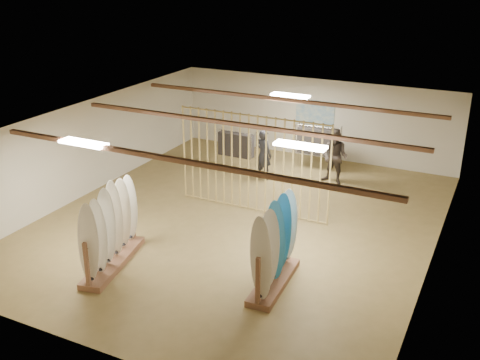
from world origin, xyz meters
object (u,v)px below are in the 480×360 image
at_px(clothing_rack_a, 236,144).
at_px(clothing_rack_b, 318,141).
at_px(shopper_a, 264,151).
at_px(rack_left, 111,239).
at_px(rack_right, 274,258).
at_px(shopper_b, 335,153).

relative_size(clothing_rack_a, clothing_rack_b, 0.90).
relative_size(clothing_rack_b, shopper_a, 0.83).
distance_m(clothing_rack_a, clothing_rack_b, 2.72).
xyz_separation_m(rack_left, rack_right, (3.69, 0.84, 0.01)).
relative_size(rack_right, shopper_a, 1.14).
xyz_separation_m(clothing_rack_a, shopper_b, (3.29, 0.32, 0.10)).
bearing_deg(clothing_rack_a, rack_left, -85.90).
bearing_deg(clothing_rack_b, rack_left, -107.55).
distance_m(clothing_rack_a, shopper_b, 3.31).
bearing_deg(shopper_a, clothing_rack_b, -114.70).
height_order(rack_right, clothing_rack_a, rack_right).
bearing_deg(shopper_b, rack_left, -103.14).
distance_m(clothing_rack_a, shopper_a, 1.18).
xyz_separation_m(clothing_rack_b, shopper_b, (0.87, -0.91, -0.01)).
height_order(rack_left, shopper_b, shopper_b).
bearing_deg(rack_right, rack_left, -170.66).
relative_size(rack_left, shopper_a, 1.33).
xyz_separation_m(rack_right, shopper_a, (-2.79, 5.71, 0.25)).
height_order(clothing_rack_b, shopper_b, shopper_b).
relative_size(clothing_rack_a, shopper_b, 0.69).
bearing_deg(rack_left, clothing_rack_b, 62.79).
distance_m(rack_left, shopper_a, 6.62).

